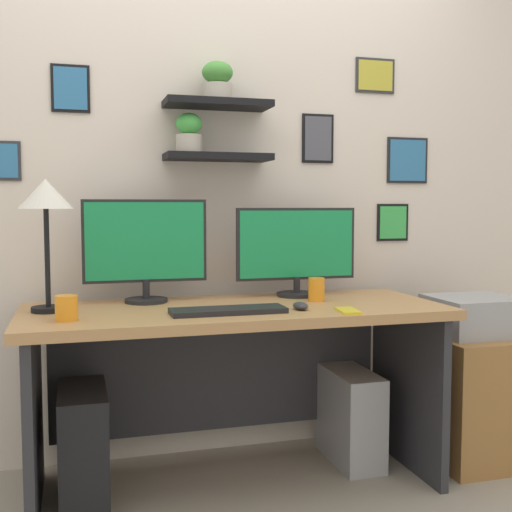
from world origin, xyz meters
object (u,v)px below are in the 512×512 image
keyboard (228,311)px  drawer_cabinet (473,396)px  computer_tower_right (350,416)px  monitor_left (145,247)px  printer (475,315)px  computer_tower_left (83,448)px  desk (233,354)px  monitor_right (296,249)px  cell_phone (348,311)px  computer_mouse (300,306)px  pen_cup (316,290)px  coffee_mug (67,308)px  desk_lamp (46,203)px

keyboard → drawer_cabinet: (1.19, 0.15, -0.47)m
drawer_cabinet → computer_tower_right: bearing=168.7°
monitor_left → keyboard: monitor_left is taller
printer → computer_tower_left: printer is taller
desk → monitor_right: monitor_right is taller
keyboard → cell_phone: keyboard is taller
printer → computer_tower_right: (-0.56, 0.11, -0.45)m
computer_mouse → drawer_cabinet: 1.02m
pen_cup → computer_tower_left: 1.13m
monitor_right → printer: bearing=-15.7°
desk → monitor_left: 0.58m
coffee_mug → monitor_left: bearing=48.7°
monitor_left → printer: bearing=-8.6°
desk → monitor_left: bearing=154.4°
monitor_right → pen_cup: 0.24m
monitor_left → computer_mouse: size_ratio=5.77×
monitor_left → drawer_cabinet: 1.63m
monitor_left → desk: bearing=-25.6°
monitor_left → pen_cup: monitor_left is taller
monitor_left → drawer_cabinet: size_ratio=0.90×
computer_mouse → desk: bearing=138.0°
keyboard → computer_mouse: computer_mouse is taller
computer_tower_left → coffee_mug: bearing=-109.2°
coffee_mug → printer: size_ratio=0.24×
desk_lamp → computer_tower_right: 1.61m
keyboard → desk_lamp: bearing=161.4°
computer_tower_right → printer: bearing=-11.3°
monitor_right → computer_mouse: 0.43m
monitor_left → desk_lamp: 0.45m
computer_mouse → cell_phone: size_ratio=0.64×
computer_tower_right → cell_phone: bearing=-116.6°
desk → pen_cup: pen_cup is taller
keyboard → computer_tower_right: 0.88m
drawer_cabinet → computer_tower_left: bearing=-179.8°
computer_tower_right → computer_tower_left: bearing=-174.2°
computer_mouse → pen_cup: size_ratio=0.90×
printer → desk: bearing=177.0°
keyboard → pen_cup: 0.48m
keyboard → computer_mouse: size_ratio=4.89×
monitor_right → drawer_cabinet: 1.06m
desk_lamp → pen_cup: bearing=-1.5°
computer_mouse → drawer_cabinet: bearing=9.2°
desk_lamp → coffee_mug: bearing=-72.4°
monitor_right → computer_tower_left: size_ratio=1.21×
coffee_mug → keyboard: bearing=-0.3°
computer_tower_right → monitor_left: bearing=173.1°
computer_tower_left → computer_tower_right: computer_tower_left is taller
monitor_left → printer: (1.46, -0.22, -0.32)m
printer → desk_lamp: bearing=177.6°
computer_mouse → coffee_mug: coffee_mug is taller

